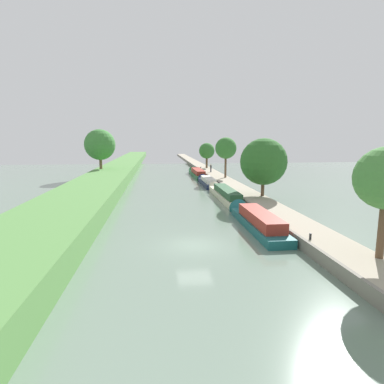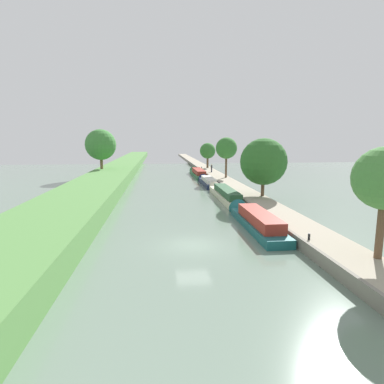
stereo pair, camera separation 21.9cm
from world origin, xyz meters
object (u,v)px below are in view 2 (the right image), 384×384
narrowboat_teal (255,220)px  narrowboat_cream (225,194)px  narrowboat_navy (207,181)px  narrowboat_green (198,173)px  person_walking (212,168)px  mooring_bollard_far (202,168)px  mooring_bollard_near (309,237)px

narrowboat_teal → narrowboat_cream: narrowboat_teal is taller
narrowboat_navy → narrowboat_green: size_ratio=0.72×
narrowboat_green → person_walking: person_walking is taller
mooring_bollard_far → person_walking: bearing=-83.5°
narrowboat_navy → mooring_bollard_far: size_ratio=25.04×
narrowboat_teal → mooring_bollard_far: bearing=87.9°
narrowboat_navy → mooring_bollard_far: narrowboat_navy is taller
mooring_bollard_near → narrowboat_cream: bearing=94.7°
narrowboat_cream → person_walking: 26.03m
narrowboat_cream → narrowboat_navy: bearing=90.9°
narrowboat_teal → narrowboat_green: 40.43m
mooring_bollard_far → mooring_bollard_near: bearing=-90.0°
narrowboat_navy → narrowboat_green: narrowboat_green is taller
narrowboat_teal → narrowboat_navy: (-0.07, 26.80, -0.09)m
narrowboat_green → narrowboat_teal: bearing=-89.9°
mooring_bollard_far → narrowboat_cream: bearing=-92.7°
narrowboat_cream → narrowboat_green: narrowboat_green is taller
narrowboat_navy → person_walking: person_walking is taller
narrowboat_teal → mooring_bollard_near: 6.76m
narrowboat_navy → mooring_bollard_near: narrowboat_navy is taller
narrowboat_teal → mooring_bollard_far: narrowboat_teal is taller
person_walking → mooring_bollard_near: 45.93m
narrowboat_navy → mooring_bollard_near: 33.36m
person_walking → mooring_bollard_far: person_walking is taller
narrowboat_teal → person_walking: size_ratio=7.36×
narrowboat_teal → narrowboat_green: (-0.06, 40.43, -0.02)m
narrowboat_green → mooring_bollard_far: 7.64m
narrowboat_cream → mooring_bollard_near: narrowboat_cream is taller
narrowboat_green → mooring_bollard_near: size_ratio=35.00×
person_walking → mooring_bollard_far: size_ratio=3.69×
narrowboat_green → mooring_bollard_near: bearing=-87.8°
narrowboat_cream → narrowboat_green: (-0.19, 26.90, -0.01)m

